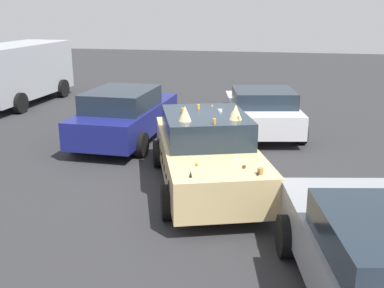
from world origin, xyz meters
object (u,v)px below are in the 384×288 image
Objects in this scene: art_car_decorated at (206,151)px; parked_sedan_far_left at (126,115)px; parked_sedan_near_right at (262,110)px; parked_van_row_back_center at (16,71)px.

art_car_decorated is 4.03m from parked_sedan_far_left.
parked_sedan_near_right is at bearing -64.76° from parked_sedan_far_left.
parked_van_row_back_center reaches higher than parked_sedan_far_left.
art_car_decorated is 1.10× the size of parked_sedan_far_left.
parked_sedan_near_right is (4.53, -0.84, -0.08)m from art_car_decorated.
parked_sedan_far_left is at bearing 102.10° from parked_sedan_near_right.
parked_sedan_near_right is at bearing 150.57° from art_car_decorated.
parked_sedan_far_left is (2.94, 2.75, -0.01)m from art_car_decorated.
art_car_decorated reaches higher than parked_sedan_near_right.
parked_van_row_back_center reaches higher than parked_sedan_near_right.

